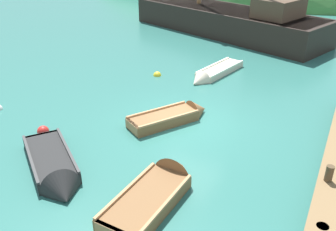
% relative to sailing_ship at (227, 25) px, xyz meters
% --- Properties ---
extents(ground_plane, '(120.00, 120.00, 0.00)m').
position_rel_sailing_ship_xyz_m(ground_plane, '(3.00, -13.00, -0.60)').
color(ground_plane, '#2D6B60').
extents(sailing_ship, '(16.19, 8.15, 10.48)m').
position_rel_sailing_ship_xyz_m(sailing_ship, '(0.00, 0.00, 0.00)').
color(sailing_ship, black).
rests_on(sailing_ship, ground).
extents(rowboat_near_dock, '(1.35, 3.41, 1.18)m').
position_rel_sailing_ship_xyz_m(rowboat_near_dock, '(4.06, -17.13, -0.48)').
color(rowboat_near_dock, brown).
rests_on(rowboat_near_dock, ground).
extents(rowboat_far, '(1.64, 3.88, 0.87)m').
position_rel_sailing_ship_xyz_m(rowboat_far, '(2.12, -7.99, -0.52)').
color(rowboat_far, beige).
rests_on(rowboat_far, ground).
extents(rowboat_outer_left, '(2.46, 3.25, 0.94)m').
position_rel_sailing_ship_xyz_m(rowboat_outer_left, '(2.50, -13.08, -0.47)').
color(rowboat_outer_left, brown).
rests_on(rowboat_outer_left, ground).
extents(rowboat_center, '(3.57, 3.02, 1.12)m').
position_rel_sailing_ship_xyz_m(rowboat_center, '(0.93, -17.69, -0.48)').
color(rowboat_center, black).
rests_on(rowboat_center, ground).
extents(buoy_red, '(0.42, 0.42, 0.42)m').
position_rel_sailing_ship_xyz_m(buoy_red, '(-1.22, -15.95, -0.60)').
color(buoy_red, red).
rests_on(buoy_red, ground).
extents(buoy_yellow, '(0.39, 0.39, 0.39)m').
position_rel_sailing_ship_xyz_m(buoy_yellow, '(-0.32, -9.22, -0.60)').
color(buoy_yellow, yellow).
rests_on(buoy_yellow, ground).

